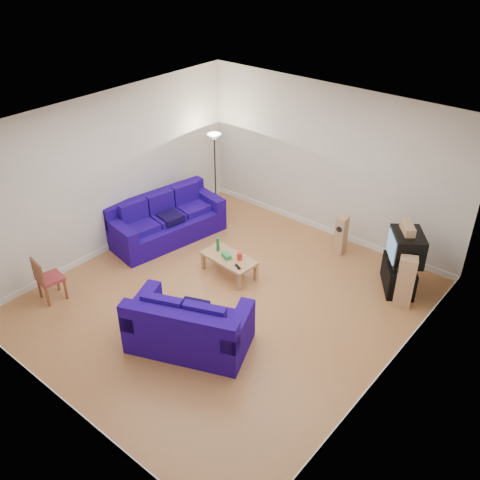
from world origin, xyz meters
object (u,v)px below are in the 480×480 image
Objects in this scene: sofa_loveseat at (188,329)px; tv_stand at (398,275)px; coffee_table at (229,259)px; sofa_three_seat at (165,223)px; television at (406,247)px.

sofa_loveseat is 4.04m from tv_stand.
sofa_loveseat is 2.09m from coffee_table.
sofa_three_seat is at bearing -106.59° from tv_stand.
television is (1.90, 3.58, 0.56)m from sofa_loveseat.
television reaches higher than sofa_loveseat.
sofa_three_seat is 2.28× the size of coffee_table.
coffee_table is at bearing -92.23° from tv_stand.
sofa_three_seat is 2.89× the size of tv_stand.
sofa_three_seat is 1.20× the size of sofa_loveseat.
sofa_loveseat is at bearing -61.48° from tv_stand.
tv_stand is (2.66, 1.66, -0.07)m from coffee_table.
tv_stand is 1.00× the size of television.
sofa_three_seat is at bearing 174.24° from coffee_table.
sofa_loveseat is at bearing 62.52° from sofa_three_seat.
tv_stand reaches higher than coffee_table.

